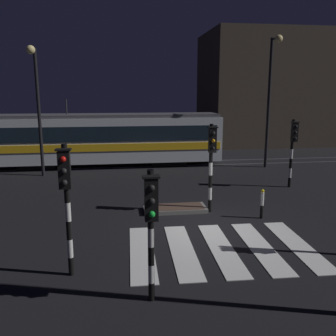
% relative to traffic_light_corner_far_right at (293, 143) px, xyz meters
% --- Properties ---
extents(ground_plane, '(120.00, 120.00, 0.00)m').
position_rel_traffic_light_corner_far_right_xyz_m(ground_plane, '(-5.31, -4.66, -2.19)').
color(ground_plane, black).
extents(rail_near, '(80.00, 0.12, 0.03)m').
position_rel_traffic_light_corner_far_right_xyz_m(rail_near, '(-5.31, 5.90, -2.17)').
color(rail_near, '#59595E').
rests_on(rail_near, ground).
extents(rail_far, '(80.00, 0.12, 0.03)m').
position_rel_traffic_light_corner_far_right_xyz_m(rail_far, '(-5.31, 7.34, -2.17)').
color(rail_far, '#59595E').
rests_on(rail_far, ground).
extents(crosswalk_zebra, '(5.55, 3.97, 0.02)m').
position_rel_traffic_light_corner_far_right_xyz_m(crosswalk_zebra, '(-5.31, -6.43, -2.18)').
color(crosswalk_zebra, silver).
rests_on(crosswalk_zebra, ground).
extents(traffic_island, '(2.45, 1.02, 0.18)m').
position_rel_traffic_light_corner_far_right_xyz_m(traffic_island, '(-6.14, -2.75, -2.10)').
color(traffic_island, slate).
rests_on(traffic_island, ground).
extents(traffic_light_corner_far_right, '(0.36, 0.42, 3.32)m').
position_rel_traffic_light_corner_far_right_xyz_m(traffic_light_corner_far_right, '(0.00, 0.00, 0.00)').
color(traffic_light_corner_far_right, black).
rests_on(traffic_light_corner_far_right, ground).
extents(traffic_light_kerb_mid_left, '(0.36, 0.42, 3.00)m').
position_rel_traffic_light_corner_far_right_xyz_m(traffic_light_kerb_mid_left, '(-7.63, -8.96, -0.21)').
color(traffic_light_kerb_mid_left, black).
rests_on(traffic_light_kerb_mid_left, ground).
extents(traffic_light_corner_near_left, '(0.36, 0.42, 3.38)m').
position_rel_traffic_light_corner_far_right_xyz_m(traffic_light_corner_near_left, '(-9.56, -7.53, 0.04)').
color(traffic_light_corner_near_left, black).
rests_on(traffic_light_corner_near_left, ground).
extents(traffic_light_median_centre, '(0.36, 0.42, 3.43)m').
position_rel_traffic_light_corner_far_right_xyz_m(traffic_light_median_centre, '(-4.81, -3.13, 0.07)').
color(traffic_light_median_centre, black).
rests_on(traffic_light_median_centre, ground).
extents(street_lamp_trackside_left, '(0.44, 1.21, 6.87)m').
position_rel_traffic_light_corner_far_right_xyz_m(street_lamp_trackside_left, '(-12.48, 4.08, 2.19)').
color(street_lamp_trackside_left, black).
rests_on(street_lamp_trackside_left, ground).
extents(street_lamp_trackside_right, '(0.44, 1.21, 7.70)m').
position_rel_traffic_light_corner_far_right_xyz_m(street_lamp_trackside_right, '(0.74, 4.63, 2.65)').
color(street_lamp_trackside_right, black).
rests_on(street_lamp_trackside_right, ground).
extents(tram, '(14.68, 2.58, 4.15)m').
position_rel_traffic_light_corner_far_right_xyz_m(tram, '(-9.15, 6.62, -0.44)').
color(tram, silver).
rests_on(tram, ground).
extents(bollard_island_edge, '(0.12, 0.12, 1.11)m').
position_rel_traffic_light_corner_far_right_xyz_m(bollard_island_edge, '(-3.10, -4.04, -1.63)').
color(bollard_island_edge, black).
rests_on(bollard_island_edge, ground).
extents(building_backdrop, '(15.44, 8.00, 9.67)m').
position_rel_traffic_light_corner_far_right_xyz_m(building_backdrop, '(7.30, 15.80, 2.65)').
color(building_backdrop, '#42382D').
rests_on(building_backdrop, ground).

